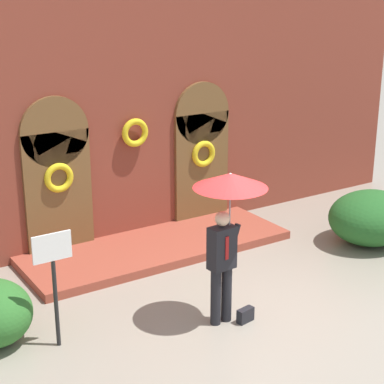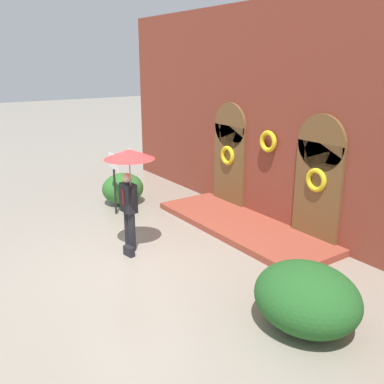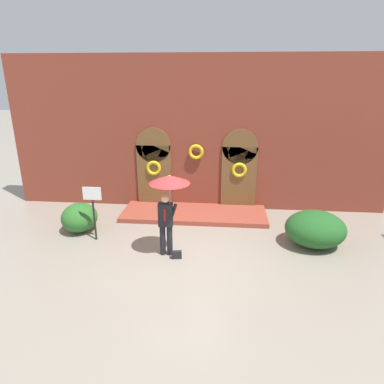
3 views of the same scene
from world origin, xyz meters
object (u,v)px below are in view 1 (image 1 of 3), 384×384
object	(u,v)px
sign_post	(54,271)
shrub_right	(371,218)
person_with_umbrella	(228,203)
handbag	(245,315)

from	to	relation	value
sign_post	shrub_right	bearing A→B (deg)	2.16
person_with_umbrella	handbag	size ratio (longest dim) A/B	8.44
person_with_umbrella	handbag	bearing A→B (deg)	-42.11
person_with_umbrella	shrub_right	world-z (taller)	person_with_umbrella
person_with_umbrella	handbag	world-z (taller)	person_with_umbrella
handbag	sign_post	xyz separation A→B (m)	(-2.66, 0.92, 1.05)
person_with_umbrella	shrub_right	xyz separation A→B (m)	(4.23, 0.97, -1.38)
shrub_right	person_with_umbrella	bearing A→B (deg)	-167.08
person_with_umbrella	sign_post	distance (m)	2.65
person_with_umbrella	handbag	distance (m)	1.83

